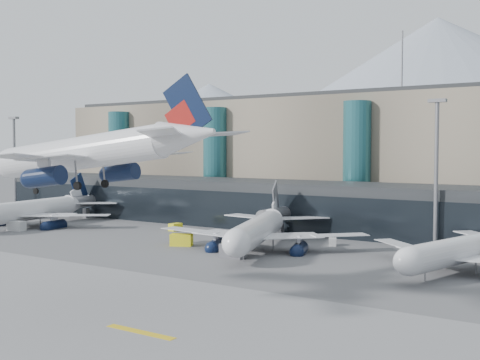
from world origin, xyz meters
name	(u,v)px	position (x,y,z in m)	size (l,w,h in m)	color
ground	(105,278)	(0.00, 0.00, 0.00)	(900.00, 900.00, 0.00)	#515154
runway_strip	(7,302)	(0.00, -15.00, 0.02)	(400.00, 40.00, 0.04)	slate
runway_markings	(7,302)	(0.00, -15.00, 0.05)	(128.00, 1.00, 0.02)	gold
concourse	(305,206)	(-0.02, 57.73, 4.97)	(170.00, 27.00, 10.00)	black
terminal_main	(278,155)	(-25.00, 90.00, 15.44)	(130.00, 30.00, 31.00)	gray
teal_towers	(281,161)	(-14.99, 74.01, 14.01)	(116.40, 19.40, 46.00)	#245E65
lightmast_left	(15,159)	(-80.00, 45.00, 14.42)	(3.00, 1.20, 25.60)	slate
lightmast_mid	(436,165)	(30.00, 48.00, 14.42)	(3.00, 1.20, 25.60)	slate
hero_jet	(103,142)	(9.92, -9.68, 17.86)	(31.59, 32.05, 10.35)	silver
jet_parked_left	(40,203)	(-53.50, 31.93, 4.80)	(38.97, 39.24, 12.70)	silver
jet_parked_mid	(261,221)	(4.65, 32.22, 4.68)	(36.31, 38.49, 12.37)	silver
jet_parked_right	(469,241)	(38.99, 32.31, 4.07)	(32.24, 33.54, 10.77)	silver
veh_a	(16,226)	(-49.33, 22.66, 1.01)	(3.58, 2.01, 2.01)	silver
veh_b	(175,227)	(-21.58, 40.91, 0.77)	(2.67, 1.64, 1.54)	yellow
veh_c	(233,251)	(5.85, 21.57, 1.09)	(3.91, 2.06, 2.17)	#545459
veh_f	(33,215)	(-64.41, 38.43, 0.90)	(3.23, 1.71, 1.80)	#545459
veh_g	(333,242)	(13.96, 41.23, 0.65)	(2.22, 1.30, 1.30)	silver
veh_h	(181,240)	(-8.22, 26.28, 1.05)	(3.81, 2.01, 2.11)	yellow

